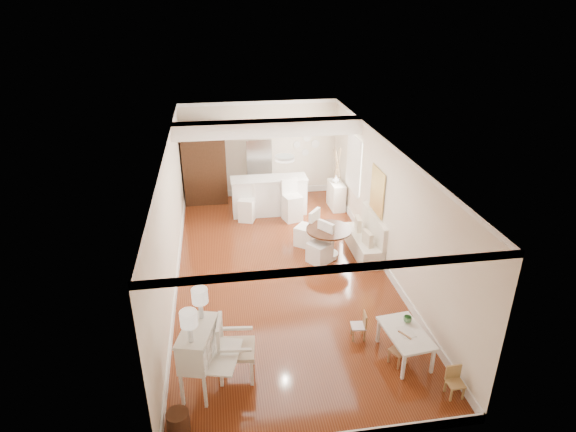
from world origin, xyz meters
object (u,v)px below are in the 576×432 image
object	(u,v)px
sideboard	(336,195)
fridge	(272,169)
kids_chair_a	(399,350)
bar_stool_left	(247,203)
secretary_bureau	(199,358)
breakfast_counter	(269,196)
kids_chair_b	(358,326)
kids_chair_c	(455,383)
slip_chair_far	(307,227)
kids_table	(404,344)
pantry_cabinet	(204,164)
wicker_basket	(178,422)
slip_chair_near	(320,243)
dining_table	(328,243)
bar_stool_right	(292,201)
gustavian_armchair	(237,348)

from	to	relation	value
sideboard	fridge	bearing A→B (deg)	148.18
kids_chair_a	bar_stool_left	xyz separation A→B (m)	(-2.02, 5.84, 0.22)
secretary_bureau	breakfast_counter	distance (m)	6.52
sideboard	kids_chair_b	bearing A→B (deg)	-101.91
kids_chair_c	slip_chair_far	world-z (taller)	slip_chair_far
kids_table	kids_chair_b	xyz separation A→B (m)	(-0.62, 0.59, 0.00)
kids_chair_c	pantry_cabinet	bearing A→B (deg)	113.54
wicker_basket	fridge	size ratio (longest dim) A/B	0.18
slip_chair_near	pantry_cabinet	world-z (taller)	pantry_cabinet
slip_chair_far	sideboard	world-z (taller)	slip_chair_far
kids_chair_c	dining_table	xyz separation A→B (m)	(-0.91, 4.43, 0.10)
secretary_bureau	bar_stool_left	xyz separation A→B (m)	(1.15, 5.88, -0.06)
bar_stool_right	kids_chair_a	bearing A→B (deg)	-97.58
gustavian_armchair	bar_stool_left	size ratio (longest dim) A/B	1.07
secretary_bureau	bar_stool_left	size ratio (longest dim) A/B	1.12
wicker_basket	bar_stool_right	distance (m)	7.05
dining_table	bar_stool_left	world-z (taller)	bar_stool_left
kids_chair_c	sideboard	xyz separation A→B (m)	(-0.06, 7.11, 0.12)
kids_chair_c	kids_table	bearing A→B (deg)	114.08
wicker_basket	sideboard	world-z (taller)	sideboard
bar_stool_left	slip_chair_near	bearing A→B (deg)	-40.08
bar_stool_right	pantry_cabinet	world-z (taller)	pantry_cabinet
slip_chair_far	kids_chair_b	bearing A→B (deg)	41.83
dining_table	pantry_cabinet	world-z (taller)	pantry_cabinet
breakfast_counter	sideboard	bearing A→B (deg)	2.10
secretary_bureau	pantry_cabinet	size ratio (longest dim) A/B	0.48
dining_table	bar_stool_left	size ratio (longest dim) A/B	1.05
breakfast_counter	sideboard	xyz separation A→B (m)	(1.90, 0.07, -0.14)
pantry_cabinet	fridge	distance (m)	1.92
slip_chair_far	sideboard	size ratio (longest dim) A/B	1.21
kids_chair_a	fridge	world-z (taller)	fridge
secretary_bureau	sideboard	xyz separation A→B (m)	(3.70, 6.34, -0.18)
gustavian_armchair	bar_stool_right	size ratio (longest dim) A/B	0.95
kids_chair_b	slip_chair_near	xyz separation A→B (m)	(-0.11, 2.70, 0.21)
secretary_bureau	breakfast_counter	world-z (taller)	secretary_bureau
kids_table	kids_chair_a	xyz separation A→B (m)	(-0.15, -0.13, 0.01)
kids_chair_a	bar_stool_right	size ratio (longest dim) A/B	0.48
kids_table	dining_table	xyz separation A→B (m)	(-0.48, 3.49, 0.10)
breakfast_counter	kids_table	bearing A→B (deg)	-75.96
kids_table	fridge	distance (m)	7.30
dining_table	slip_chair_far	xyz separation A→B (m)	(-0.39, 0.64, 0.12)
secretary_bureau	wicker_basket	world-z (taller)	secretary_bureau
fridge	gustavian_armchair	bearing A→B (deg)	-101.37
slip_chair_far	breakfast_counter	world-z (taller)	breakfast_counter
slip_chair_far	wicker_basket	bearing A→B (deg)	9.19
kids_chair_c	slip_chair_near	distance (m)	4.39
kids_chair_a	kids_chair_b	size ratio (longest dim) A/B	1.03
bar_stool_left	secretary_bureau	bearing A→B (deg)	-82.04
gustavian_armchair	kids_chair_c	xyz separation A→B (m)	(3.20, -0.95, -0.27)
dining_table	fridge	distance (m)	3.80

